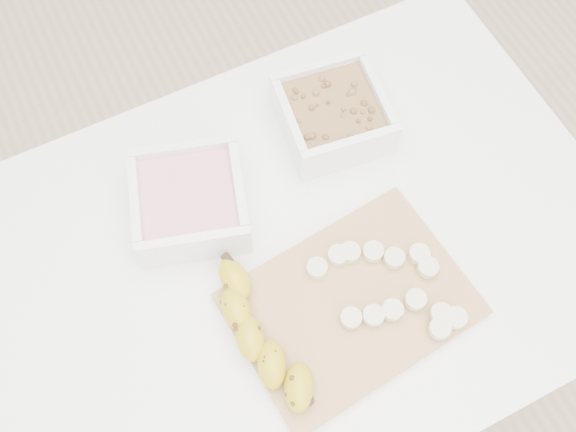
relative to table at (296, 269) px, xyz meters
name	(u,v)px	position (x,y,z in m)	size (l,w,h in m)	color
ground	(293,354)	(0.00, 0.00, -0.65)	(3.50, 3.50, 0.00)	#C6AD89
table	(296,269)	(0.00, 0.00, 0.00)	(1.00, 0.70, 0.75)	white
bowl_yogurt	(190,201)	(-0.12, 0.13, 0.14)	(0.21, 0.21, 0.08)	white
bowl_granola	(333,114)	(0.15, 0.17, 0.13)	(0.18, 0.18, 0.08)	white
cutting_board	(351,304)	(0.03, -0.12, 0.10)	(0.33, 0.24, 0.01)	tan
banana	(263,338)	(-0.11, -0.11, 0.13)	(0.06, 0.23, 0.04)	gold
banana_slices	(392,286)	(0.09, -0.12, 0.12)	(0.18, 0.19, 0.02)	beige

